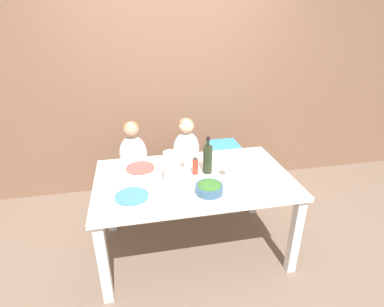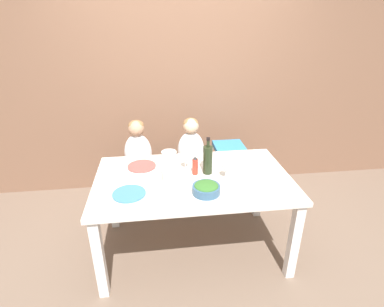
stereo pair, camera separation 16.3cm
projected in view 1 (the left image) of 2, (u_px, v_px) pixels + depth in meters
ground_plane at (194, 247)px, 2.73m from camera, size 14.00×14.00×0.00m
wall_back at (171, 73)px, 3.26m from camera, size 10.00×0.06×2.70m
dining_table at (194, 187)px, 2.46m from camera, size 1.58×0.94×0.73m
chair_far_left at (136, 179)px, 3.12m from camera, size 0.37×0.38×0.44m
chair_far_center at (186, 174)px, 3.22m from camera, size 0.37×0.38×0.44m
chair_right_highchair at (223, 158)px, 3.23m from camera, size 0.31×0.32×0.68m
person_child_left at (133, 148)px, 2.98m from camera, size 0.28×0.17×0.55m
person_child_center at (186, 144)px, 3.08m from camera, size 0.28×0.17×0.55m
wine_bottle at (208, 159)px, 2.45m from camera, size 0.08×0.08×0.32m
paper_towel_roll at (171, 168)px, 2.27m from camera, size 0.11×0.11×0.27m
wine_glass_near at (227, 165)px, 2.38m from camera, size 0.06×0.06×0.16m
wine_glass_far at (185, 157)px, 2.51m from camera, size 0.06×0.06×0.16m
salad_bowl_large at (209, 188)px, 2.20m from camera, size 0.21×0.21×0.09m
dinner_plate_front_left at (132, 196)px, 2.16m from camera, size 0.24×0.24×0.01m
dinner_plate_back_left at (140, 168)px, 2.56m from camera, size 0.24×0.24×0.01m
dinner_plate_back_right at (237, 158)px, 2.74m from camera, size 0.24×0.24×0.01m
condiment_bottle_hot_sauce at (195, 166)px, 2.44m from camera, size 0.05×0.05×0.16m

